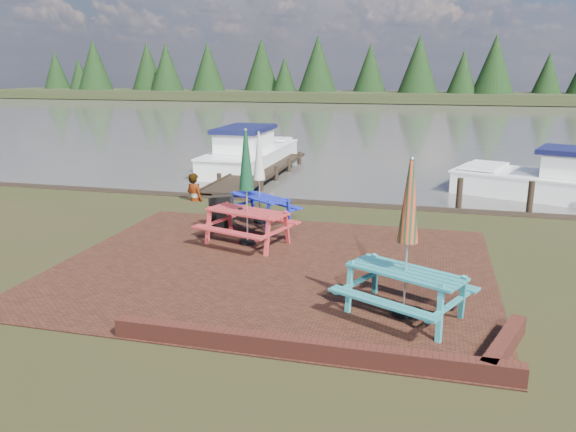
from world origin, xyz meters
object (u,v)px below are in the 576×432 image
Objects in this scene: picnic_table_teal at (406,263)px; chalkboard at (221,212)px; picnic_table_red at (247,205)px; picnic_table_blue at (259,192)px; jetty at (259,171)px; boat_jetty at (250,155)px; boat_near at (568,184)px; person at (194,174)px.

chalkboard is at bearing 165.17° from picnic_table_teal.
picnic_table_teal is 0.99× the size of picnic_table_red.
picnic_table_blue is 2.74× the size of chalkboard.
jetty is 1.26× the size of boat_jetty.
picnic_table_teal is at bearing 176.45° from boat_near.
boat_jetty reaches higher than boat_near.
picnic_table_teal is 0.36× the size of boat_near.
chalkboard is at bearing -75.76° from boat_jetty.
chalkboard is (-1.08, 1.10, -0.49)m from picnic_table_red.
boat_jetty is at bearing 75.28° from chalkboard.
jetty is 5.03m from person.
picnic_table_red is 0.38× the size of boat_jetty.
picnic_table_blue is 9.69m from boat_jetty.
boat_near is 12.34m from person.
picnic_table_teal is 1.10× the size of picnic_table_blue.
jetty is 5.21× the size of person.
picnic_table_blue is at bearing -70.04° from boat_jetty.
person is (-11.69, -3.92, 0.50)m from boat_near.
picnic_table_red is at bearing 151.22° from person.
person reaches higher than boat_near.
boat_near is at bearing 92.74° from picnic_table_teal.
chalkboard is at bearing 144.83° from boat_near.
picnic_table_teal is 9.91m from person.
boat_jetty reaches higher than chalkboard.
picnic_table_red is 0.37× the size of boat_near.
picnic_table_teal is 3.01× the size of chalkboard.
jetty is 2.41m from boat_jetty.
picnic_table_red is 1.62m from chalkboard.
boat_near is 4.26× the size of person.
person is at bearing 145.54° from picnic_table_red.
boat_jetty is (-3.26, 9.12, -0.44)m from picnic_table_blue.
person reaches higher than chalkboard.
person is at bearing -96.93° from jetty.
boat_near is (8.61, 7.87, -0.58)m from picnic_table_red.
boat_near reaches higher than chalkboard.
boat_near is at bearing -138.17° from person.
picnic_table_red is 1.11× the size of picnic_table_blue.
picnic_table_blue is at bearing 16.85° from chalkboard.
boat_near is at bearing 67.10° from picnic_table_blue.
boat_jetty is at bearing 142.95° from picnic_table_blue.
boat_near reaches higher than jetty.
person is (-0.60, -4.94, 0.76)m from jetty.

